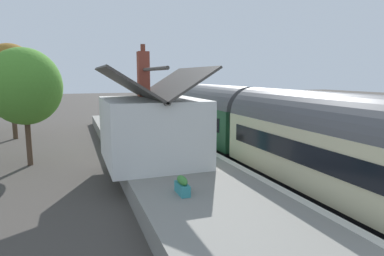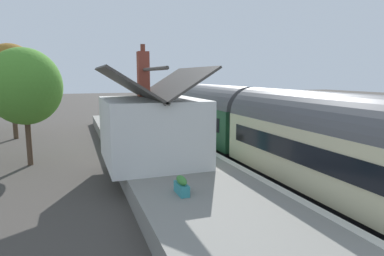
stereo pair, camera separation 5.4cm
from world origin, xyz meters
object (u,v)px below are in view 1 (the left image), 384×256
Objects in this scene: bench_by_lamp at (135,116)px; planter_edge_near at (200,142)px; planter_under_sign at (117,120)px; bench_platform_end at (157,129)px; planter_corner_building at (182,186)px; bench_near_building at (145,120)px; lamp_post_platform at (170,103)px; train at (247,125)px; station_sign_board at (160,114)px; station_building at (152,128)px; planter_by_door at (152,133)px; planter_edge_far at (179,134)px; tree_far_left at (25,87)px; planter_bench_right at (124,123)px; tree_far_right at (10,72)px.

bench_by_lamp is 13.40m from planter_edge_near.
planter_under_sign is 13.10m from planter_edge_near.
bench_platform_end is 1.61× the size of planter_corner_building.
lamp_post_platform reaches higher than bench_near_building.
bench_platform_end is at bearing 30.83° from train.
train is 13.99× the size of station_sign_board.
bench_near_building is (11.44, -2.05, -1.16)m from station_building.
planter_by_door is at bearing -7.02° from planter_corner_building.
station_sign_board is at bearing -11.25° from planter_corner_building.
planter_by_door is at bearing 88.78° from planter_edge_far.
tree_far_left is (3.95, 11.40, 2.12)m from train.
lamp_post_platform reaches higher than planter_under_sign.
tree_far_left reaches higher than planter_by_door.
bench_platform_end is 1.61× the size of planter_under_sign.
planter_bench_right is (10.29, 5.24, -1.01)m from train.
planter_edge_near is (1.26, -2.95, -1.16)m from station_building.
train is 24.99× the size of planter_corner_building.
station_building is 0.89× the size of tree_far_left.
planter_edge_far is at bearing -128.17° from tree_far_right.
train is at bearing -153.02° from planter_bench_right.
tree_far_left is (-4.34, 8.55, 2.31)m from station_sign_board.
bench_platform_end is at bearing -125.47° from tree_far_right.
bench_platform_end is 11.77m from planter_corner_building.
tree_far_left is at bearing 130.72° from bench_near_building.
tree_far_right is at bearing 29.81° from station_building.
bench_near_building is (10.77, 3.48, -0.91)m from train.
bench_near_building is 1.89× the size of planter_bench_right.
tree_far_right is (18.54, 7.78, 4.08)m from planter_corner_building.
planter_under_sign is at bearing -0.48° from planter_corner_building.
station_sign_board is 9.86m from tree_far_left.
train is at bearing -45.52° from planter_corner_building.
planter_by_door is 1.02× the size of planter_edge_near.
planter_edge_far is 1.10× the size of planter_edge_near.
planter_corner_building is at bearing 134.48° from train.
station_building is at bearing 167.45° from planter_by_door.
bench_near_building is 1.53× the size of planter_edge_far.
station_sign_board reaches higher than planter_by_door.
planter_corner_building is at bearing 170.48° from bench_platform_end.
lamp_post_platform is at bearing -80.47° from planter_by_door.
train is at bearing -165.02° from bench_by_lamp.
bench_platform_end is at bearing -9.52° from planter_corner_building.
tree_far_right is (-0.89, 9.65, 3.91)m from bench_by_lamp.
planter_under_sign is at bearing 13.86° from bench_platform_end.
bench_by_lamp is at bearing 4.56° from bench_near_building.
station_sign_board is 11.98m from tree_far_right.
train is 3.83× the size of station_building.
planter_under_sign is at bearing -32.35° from tree_far_left.
tree_far_right is at bearing 51.22° from lamp_post_platform.
bench_near_building is 2.66m from station_sign_board.
planter_edge_far is at bearing -86.33° from tree_far_left.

